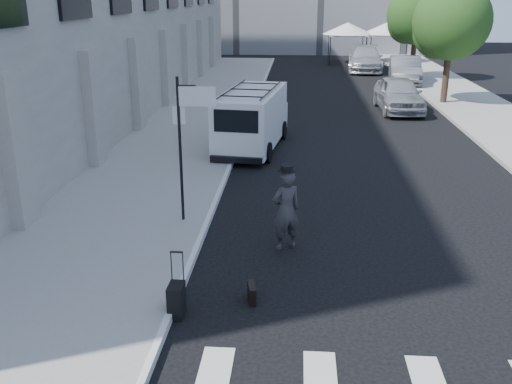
% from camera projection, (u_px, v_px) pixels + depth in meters
% --- Properties ---
extents(ground, '(120.00, 120.00, 0.00)m').
position_uv_depth(ground, '(285.00, 292.00, 10.98)').
color(ground, black).
rests_on(ground, ground).
extents(sidewalk_left, '(4.50, 48.00, 0.15)m').
position_uv_depth(sidewalk_left, '(202.00, 116.00, 26.30)').
color(sidewalk_left, gray).
rests_on(sidewalk_left, ground).
extents(sidewalk_right, '(4.00, 56.00, 0.15)m').
position_uv_depth(sidewalk_right, '(471.00, 104.00, 29.14)').
color(sidewalk_right, gray).
rests_on(sidewalk_right, ground).
extents(sign_pole, '(1.03, 0.07, 3.50)m').
position_uv_depth(sign_pole, '(189.00, 120.00, 13.27)').
color(sign_pole, black).
rests_on(sign_pole, sidewalk_left).
extents(tree_near, '(3.80, 3.83, 6.03)m').
position_uv_depth(tree_near, '(449.00, 24.00, 28.10)').
color(tree_near, black).
rests_on(tree_near, ground).
extents(tree_far, '(3.80, 3.83, 6.03)m').
position_uv_depth(tree_far, '(414.00, 17.00, 36.57)').
color(tree_far, black).
rests_on(tree_far, ground).
extents(tent_left, '(4.00, 4.00, 3.20)m').
position_uv_depth(tent_left, '(348.00, 29.00, 45.56)').
color(tent_left, black).
rests_on(tent_left, ground).
extents(tent_right, '(4.00, 4.00, 3.20)m').
position_uv_depth(tent_right, '(387.00, 29.00, 45.81)').
color(tent_right, black).
rests_on(tent_right, ground).
extents(businessman, '(0.80, 0.70, 1.84)m').
position_uv_depth(businessman, '(286.00, 210.00, 12.56)').
color(businessman, '#313133').
rests_on(businessman, ground).
extents(briefcase, '(0.20, 0.46, 0.34)m').
position_uv_depth(briefcase, '(252.00, 293.00, 10.60)').
color(briefcase, black).
rests_on(briefcase, ground).
extents(suitcase, '(0.27, 0.42, 1.17)m').
position_uv_depth(suitcase, '(176.00, 300.00, 10.08)').
color(suitcase, black).
rests_on(suitcase, ground).
extents(cargo_van, '(2.48, 5.76, 2.12)m').
position_uv_depth(cargo_van, '(253.00, 118.00, 20.86)').
color(cargo_van, white).
rests_on(cargo_van, ground).
extents(parked_car_a, '(2.09, 4.87, 1.64)m').
position_uv_depth(parked_car_a, '(399.00, 94.00, 27.45)').
color(parked_car_a, '#9B9EA2').
rests_on(parked_car_a, ground).
extents(parked_car_b, '(2.38, 5.38, 1.72)m').
position_uv_depth(parked_car_b, '(405.00, 70.00, 35.67)').
color(parked_car_b, '#57595E').
rests_on(parked_car_b, ground).
extents(parked_car_c, '(2.86, 6.07, 1.71)m').
position_uv_depth(parked_car_c, '(365.00, 59.00, 41.58)').
color(parked_car_c, '#AEB1B7').
rests_on(parked_car_c, ground).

